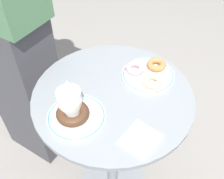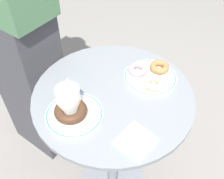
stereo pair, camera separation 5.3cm
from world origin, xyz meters
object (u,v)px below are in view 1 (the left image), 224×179
Objects in this scene: donut_cinnamon at (156,65)px; paper_napkin at (141,139)px; plate_right at (148,75)px; person_figure at (6,31)px; donut_chocolate at (73,113)px; donut_glazed at (153,81)px; coffee_mug at (70,101)px; donut_pink_frosted at (135,68)px; plate_left at (76,116)px; cafe_table at (113,133)px.

donut_cinnamon is 0.70× the size of paper_napkin.
donut_cinnamon is (0.06, 0.01, 0.02)m from plate_right.
plate_right is 0.63m from person_figure.
person_figure is (-0.08, 0.73, 0.09)m from paper_napkin.
donut_cinnamon is (0.41, -0.02, -0.00)m from donut_chocolate.
donut_glazed is 0.33m from coffee_mug.
donut_pink_frosted is 1.00× the size of donut_glazed.
person_figure is (0.02, 0.48, 0.04)m from coffee_mug.
coffee_mug reaches higher than donut_glazed.
donut_cinnamon is 0.10m from donut_glazed.
donut_chocolate is 0.33m from donut_glazed.
plate_right is at bearing -4.66° from plate_left.
donut_glazed is (-0.01, -0.10, 0.00)m from donut_pink_frosted.
plate_right is 0.35m from donut_chocolate.
donut_pink_frosted is at bearing -2.37° from coffee_mug.
plate_left is at bearing -175.91° from donut_pink_frosted.
coffee_mug reaches higher than plate_left.
coffee_mug is (-0.31, 0.11, 0.02)m from donut_glazed.
donut_glazed reaches higher than paper_napkin.
person_figure is at bearing 121.10° from donut_pink_frosted.
donut_chocolate is (-0.35, 0.03, 0.02)m from plate_right.
donut_pink_frosted is at bearing 10.51° from cafe_table.
person_figure reaches higher than paper_napkin.
person_figure reaches higher than donut_chocolate.
cafe_table is 6.36× the size of donut_chocolate.
person_figure reaches higher than plate_right.
coffee_mug is at bearing 169.28° from plate_right.
cafe_table is 0.64m from person_figure.
person_figure is at bearing 120.54° from plate_right.
donut_chocolate reaches higher than donut_pink_frosted.
coffee_mug is at bearing 110.31° from paper_napkin.
donut_chocolate is 1.01× the size of paper_napkin.
donut_cinnamon is 1.00× the size of donut_pink_frosted.
person_figure is (0.03, 0.51, 0.06)m from donut_chocolate.
cafe_table is at bearing -13.72° from coffee_mug.
person_figure is at bearing 105.97° from cafe_table.
donut_chocolate reaches higher than plate_left.
donut_cinnamon is at bearing -3.03° from plate_left.
donut_chocolate is (-0.18, 0.01, 0.29)m from cafe_table.
donut_chocolate is 0.52m from person_figure.
paper_napkin is at bearing -142.11° from plate_right.
donut_cinnamon reaches higher than plate_right.
coffee_mug is (0.01, 0.04, 0.04)m from plate_left.
plate_right is 1.85× the size of paper_napkin.
donut_cinnamon is (0.23, -0.02, 0.28)m from cafe_table.
plate_left is 0.32m from donut_glazed.
cafe_table is 0.34m from paper_napkin.
cafe_table is at bearing -74.03° from person_figure.
donut_chocolate is 0.41m from donut_cinnamon.
person_figure is at bearing 116.22° from donut_glazed.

